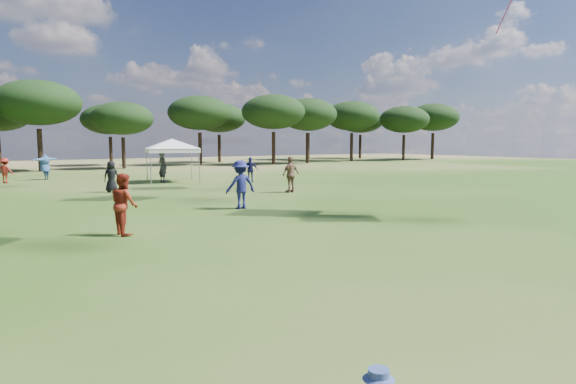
% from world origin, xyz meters
% --- Properties ---
extents(tree_line, '(108.78, 17.63, 7.77)m').
position_xyz_m(tree_line, '(2.39, 47.41, 5.42)').
color(tree_line, black).
rests_on(tree_line, ground).
extents(tent_right, '(5.95, 5.95, 2.98)m').
position_xyz_m(tent_right, '(8.51, 28.06, 2.56)').
color(tent_right, gray).
rests_on(tent_right, ground).
extents(festival_crowd, '(28.47, 23.19, 1.92)m').
position_xyz_m(festival_crowd, '(-1.00, 23.86, 0.87)').
color(festival_crowd, silver).
rests_on(festival_crowd, ground).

